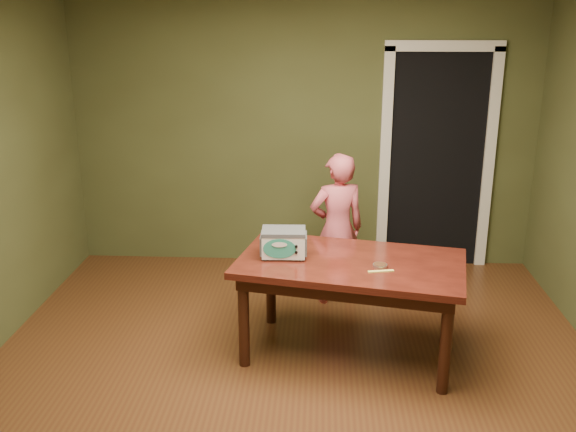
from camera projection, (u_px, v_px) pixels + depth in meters
The scene contains 8 objects.
floor at pixel (291, 398), 4.27m from camera, with size 5.00×5.00×0.00m, color #5A3419.
room_shell at pixel (291, 145), 3.75m from camera, with size 4.52×5.02×2.61m.
doorway at pixel (431, 155), 6.52m from camera, with size 1.10×0.66×2.25m.
dining_table at pixel (350, 273), 4.62m from camera, with size 1.75×1.20×0.75m.
toy_oven at pixel (284, 242), 4.63m from camera, with size 0.34×0.24×0.21m.
baking_pan at pixel (380, 265), 4.47m from camera, with size 0.10×0.10×0.02m.
spatula at pixel (381, 271), 4.39m from camera, with size 0.18×0.03×0.01m, color #FFFC6E.
child at pixel (337, 229), 5.51m from camera, with size 0.49×0.32×1.33m, color #D45765.
Camera 1 is at (0.18, -3.69, 2.45)m, focal length 40.00 mm.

